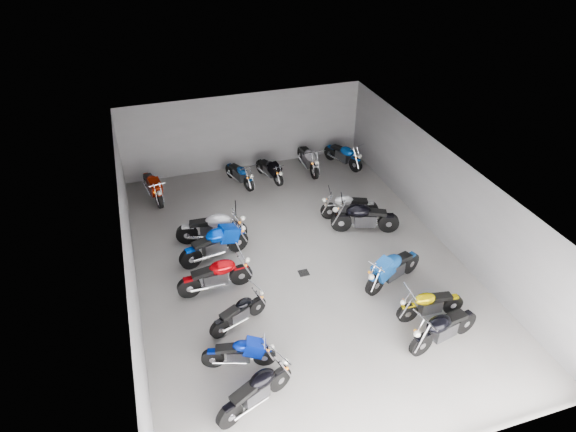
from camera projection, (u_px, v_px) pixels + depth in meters
name	position (u px, v px, depth m)	size (l,w,h in m)	color
ground	(299.00, 263.00, 16.41)	(14.00, 14.00, 0.00)	#9C9994
wall_back	(244.00, 131.00, 21.09)	(10.00, 0.10, 3.20)	gray
wall_left	(129.00, 253.00, 14.25)	(0.10, 14.00, 3.20)	gray
wall_right	(443.00, 196.00, 16.81)	(0.10, 14.00, 3.20)	gray
ceiling	(300.00, 175.00, 14.64)	(10.00, 14.00, 0.04)	black
drain_grate	(304.00, 273.00, 16.01)	(0.32, 0.32, 0.01)	black
motorcycle_left_a	(256.00, 391.00, 11.74)	(2.00, 1.00, 0.94)	black
motorcycle_left_b	(239.00, 353.00, 12.75)	(1.83, 0.62, 0.82)	black
motorcycle_left_c	(239.00, 312.00, 13.95)	(1.74, 0.86, 0.81)	black
motorcycle_left_d	(216.00, 275.00, 15.08)	(2.27, 0.48, 1.00)	black
motorcycle_left_e	(215.00, 244.00, 16.32)	(2.34, 0.77, 1.05)	black
motorcycle_left_f	(212.00, 228.00, 17.09)	(2.35, 0.68, 1.04)	black
motorcycle_right_a	(444.00, 328.00, 13.32)	(2.22, 0.65, 0.99)	black
motorcycle_right_b	(430.00, 304.00, 14.17)	(1.99, 0.41, 0.87)	black
motorcycle_right_c	(393.00, 269.00, 15.33)	(2.18, 0.99, 1.01)	black
motorcycle_right_e	(364.00, 218.00, 17.60)	(2.28, 0.93, 1.04)	black
motorcycle_right_f	(349.00, 206.00, 18.35)	(2.06, 0.66, 0.92)	black
motorcycle_back_a	(153.00, 187.00, 19.45)	(0.60, 2.17, 0.96)	black
motorcycle_back_c	(240.00, 174.00, 20.40)	(0.78, 1.86, 0.85)	black
motorcycle_back_d	(270.00, 170.00, 20.75)	(0.67, 1.82, 0.82)	black
motorcycle_back_e	(308.00, 159.00, 21.35)	(0.43, 2.23, 0.98)	black
motorcycle_back_f	(343.00, 155.00, 21.71)	(0.96, 2.00, 0.93)	black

